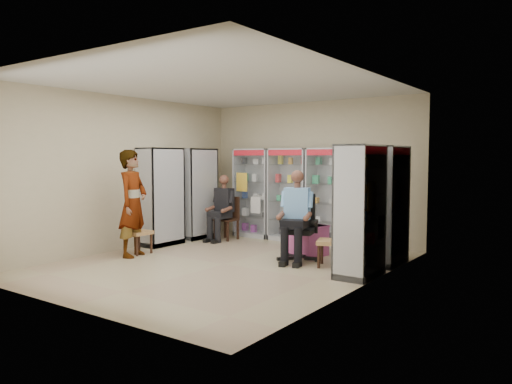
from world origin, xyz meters
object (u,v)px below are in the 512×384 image
Objects in this scene: cabinet_back_left at (255,193)px; cabinet_back_mid at (290,195)px; standing_man at (133,203)px; cabinet_left_far at (197,194)px; office_chair at (299,227)px; cabinet_right_near at (360,211)px; seated_shopkeeper at (297,219)px; cabinet_back_right at (330,197)px; cabinet_right_far at (387,205)px; wooden_chair at (226,218)px; woven_stool_b at (138,242)px; pink_trunk at (307,240)px; cabinet_left_near at (161,197)px; woven_stool_a at (331,253)px.

cabinet_back_mid is (0.95, 0.00, 0.00)m from cabinet_back_left.
cabinet_back_left reaches higher than standing_man.
office_chair is at bearing 75.48° from cabinet_left_far.
cabinet_right_near is (3.53, -2.23, 0.00)m from cabinet_back_left.
cabinet_back_mid is at bearing 109.13° from office_chair.
seated_shopkeeper is (0.00, -0.05, 0.16)m from office_chair.
cabinet_back_right is 1.98m from cabinet_right_far.
wooden_chair is at bearing -161.25° from cabinet_back_right.
cabinet_left_far is (-2.83, -0.93, 0.00)m from cabinet_back_right.
woven_stool_b is (0.33, -2.02, -0.78)m from cabinet_left_far.
cabinet_back_right reaches higher than office_chair.
wooden_chair is 0.63× the size of seated_shopkeeper.
office_chair is 3.05m from woven_stool_b.
seated_shopkeeper reaches higher than woven_stool_b.
pink_trunk is 3.27m from standing_man.
cabinet_back_right is at bearing 49.70° from woven_stool_b.
cabinet_left_near is at bearing -0.00° from cabinet_left_far.
office_chair is (3.11, 0.30, -0.42)m from cabinet_left_near.
seated_shopkeeper is at bearing 71.79° from cabinet_right_near.
seated_shopkeeper reaches higher than office_chair.
standing_man reaches higher than office_chair.
cabinet_back_left is 1.32m from cabinet_left_far.
cabinet_left_far is at bearing 73.75° from cabinet_right_near.
cabinet_right_near reaches higher than office_chair.
seated_shopkeeper is at bearing -55.50° from cabinet_back_mid.
cabinet_left_far is 2.13× the size of wooden_chair.
office_chair is (1.23, -1.73, -0.42)m from cabinet_back_mid.
cabinet_right_far is at bearing 23.75° from woven_stool_b.
cabinet_right_far is at bearing 101.41° from cabinet_left_near.
seated_shopkeeper is 3.35× the size of woven_stool_a.
pink_trunk is at bearing 94.03° from cabinet_right_far.
cabinet_back_left reaches higher than pink_trunk.
cabinet_left_near is at bearing 2.37° from standing_man.
office_chair is 0.60m from pink_trunk.
cabinet_back_mid reaches higher than office_chair.
cabinet_back_mid is 4.50× the size of woven_stool_a.
woven_stool_a is 0.23× the size of standing_man.
cabinet_left_far is (-0.93, -0.93, 0.00)m from cabinet_back_left.
cabinet_right_far is at bearing 7.95° from office_chair.
standing_man is at bearing 21.69° from cabinet_left_near.
seated_shopkeeper is at bearing -106.13° from office_chair.
cabinet_back_left is 4.18m from cabinet_right_near.
cabinet_left_far is at bearing 148.48° from seated_shopkeeper.
cabinet_left_far is at bearing 180.00° from cabinet_left_near.
cabinet_back_mid is 2.13× the size of wooden_chair.
cabinet_back_mid is 1.00× the size of cabinet_right_far.
office_chair is 0.17m from seated_shopkeeper.
cabinet_back_mid is at bearing 62.26° from woven_stool_b.
seated_shopkeeper is (3.11, -0.85, -0.26)m from cabinet_left_far.
cabinet_back_left is 1.03× the size of standing_man.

